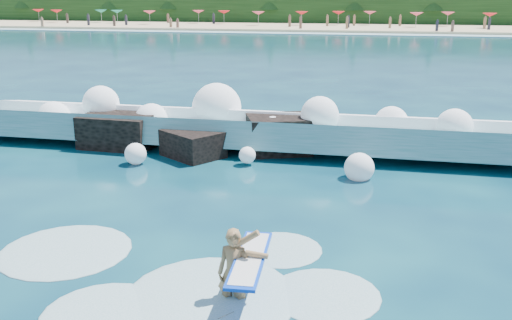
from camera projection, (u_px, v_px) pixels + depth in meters
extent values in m
plane|color=#082A42|center=(175.00, 229.00, 13.27)|extent=(200.00, 200.00, 0.00)
cube|color=tan|center=(352.00, 28.00, 86.37)|extent=(140.00, 20.00, 0.40)
cube|color=silver|center=(347.00, 34.00, 76.10)|extent=(140.00, 5.00, 0.08)
cube|color=black|center=(356.00, 10.00, 95.10)|extent=(140.00, 4.00, 5.00)
cube|color=teal|center=(236.00, 135.00, 20.07)|extent=(18.93, 2.88, 1.58)
cube|color=white|center=(242.00, 117.00, 20.69)|extent=(18.93, 1.33, 0.74)
cube|color=black|center=(120.00, 133.00, 20.40)|extent=(2.58, 1.98, 1.36)
cube|color=black|center=(193.00, 146.00, 19.07)|extent=(2.37, 2.26, 1.04)
cube|color=black|center=(279.00, 137.00, 19.61)|extent=(2.54, 2.30, 1.46)
imported|color=#987147|center=(234.00, 273.00, 10.04)|extent=(0.60, 0.40, 1.64)
cube|color=blue|center=(250.00, 259.00, 9.95)|extent=(0.66, 2.28, 0.06)
cube|color=white|center=(250.00, 258.00, 9.95)|extent=(0.56, 2.08, 0.06)
cylinder|color=black|center=(226.00, 315.00, 8.91)|extent=(0.01, 0.91, 0.43)
sphere|color=white|center=(54.00, 118.00, 20.86)|extent=(1.22, 1.22, 1.22)
sphere|color=white|center=(101.00, 104.00, 21.21)|extent=(1.36, 1.36, 1.36)
sphere|color=white|center=(152.00, 121.00, 20.71)|extent=(1.26, 1.26, 1.26)
sphere|color=white|center=(217.00, 108.00, 20.85)|extent=(1.80, 1.80, 1.80)
sphere|color=white|center=(273.00, 133.00, 19.50)|extent=(1.12, 1.12, 1.12)
sphere|color=white|center=(320.00, 115.00, 19.27)|extent=(1.30, 1.30, 1.30)
sphere|color=white|center=(391.00, 123.00, 19.60)|extent=(1.18, 1.18, 1.18)
sphere|color=white|center=(454.00, 127.00, 18.46)|extent=(1.18, 1.18, 1.18)
sphere|color=white|center=(136.00, 154.00, 18.21)|extent=(0.70, 0.70, 0.70)
sphere|color=white|center=(247.00, 155.00, 18.13)|extent=(0.54, 0.54, 0.54)
sphere|color=white|center=(359.00, 168.00, 16.80)|extent=(0.89, 0.89, 0.89)
ellipsoid|color=silver|center=(211.00, 296.00, 10.34)|extent=(3.19, 3.19, 0.16)
ellipsoid|color=silver|center=(104.00, 314.00, 9.76)|extent=(2.20, 2.20, 0.11)
ellipsoid|color=silver|center=(325.00, 295.00, 10.39)|extent=(2.06, 2.06, 0.10)
ellipsoid|color=silver|center=(65.00, 251.00, 12.16)|extent=(2.80, 2.80, 0.14)
ellipsoid|color=silver|center=(279.00, 249.00, 12.23)|extent=(1.84, 1.84, 0.09)
cone|color=red|center=(38.00, 11.00, 100.59)|extent=(2.00, 2.00, 0.50)
cone|color=red|center=(57.00, 11.00, 97.46)|extent=(2.00, 2.00, 0.50)
cone|color=#158771|center=(101.00, 11.00, 97.39)|extent=(2.00, 2.00, 0.50)
cone|color=#158771|center=(117.00, 12.00, 95.32)|extent=(2.00, 2.00, 0.50)
cone|color=#E4435D|center=(149.00, 12.00, 91.90)|extent=(2.00, 2.00, 0.50)
cone|color=#E4435D|center=(198.00, 12.00, 94.65)|extent=(2.00, 2.00, 0.50)
cone|color=red|center=(224.00, 12.00, 92.87)|extent=(2.00, 2.00, 0.50)
cone|color=#E4435D|center=(258.00, 13.00, 88.47)|extent=(2.00, 2.00, 0.50)
cone|color=red|center=(302.00, 13.00, 88.96)|extent=(2.00, 2.00, 0.50)
cone|color=red|center=(338.00, 13.00, 89.51)|extent=(2.00, 2.00, 0.50)
cone|color=#E4435D|center=(370.00, 13.00, 89.48)|extent=(2.00, 2.00, 0.50)
cone|color=#E4435D|center=(417.00, 14.00, 84.11)|extent=(2.00, 2.00, 0.50)
cone|color=#E4435D|center=(448.00, 14.00, 86.38)|extent=(2.00, 2.00, 0.50)
cone|color=red|center=(490.00, 15.00, 81.65)|extent=(2.00, 2.00, 0.50)
cube|color=#3F332D|center=(225.00, 20.00, 90.45)|extent=(0.35, 0.22, 1.38)
cube|color=#8C664C|center=(438.00, 24.00, 80.66)|extent=(0.35, 0.22, 1.36)
cube|color=#262633|center=(67.00, 23.00, 85.95)|extent=(0.35, 0.22, 1.59)
cube|color=brown|center=(301.00, 23.00, 80.77)|extent=(0.35, 0.22, 1.54)
cube|color=#8C664C|center=(89.00, 24.00, 85.27)|extent=(0.35, 0.22, 1.36)
cube|color=#262633|center=(288.00, 20.00, 90.05)|extent=(0.35, 0.22, 1.40)
cube|color=brown|center=(151.00, 24.00, 83.95)|extent=(0.35, 0.22, 1.47)
cube|color=#3F332D|center=(442.00, 24.00, 77.43)|extent=(0.35, 0.22, 1.48)
cube|color=#262633|center=(176.00, 22.00, 85.26)|extent=(0.35, 0.22, 1.44)
cube|color=brown|center=(328.00, 24.00, 80.02)|extent=(0.35, 0.22, 1.45)
cube|color=#262633|center=(100.00, 21.00, 87.91)|extent=(0.35, 0.22, 1.38)
cube|color=#3F332D|center=(388.00, 22.00, 85.97)|extent=(0.35, 0.22, 1.40)
cube|color=#8C664C|center=(81.00, 20.00, 87.58)|extent=(0.35, 0.22, 1.60)
cube|color=brown|center=(141.00, 19.00, 95.53)|extent=(0.35, 0.22, 1.47)
cube|color=#3F332D|center=(319.00, 26.00, 78.41)|extent=(0.35, 0.22, 1.49)
cube|color=#8C664C|center=(255.00, 19.00, 91.22)|extent=(0.35, 0.22, 1.55)
cube|color=brown|center=(188.00, 25.00, 81.69)|extent=(0.35, 0.22, 1.41)
cube|color=#3F332D|center=(199.00, 19.00, 94.87)|extent=(0.35, 0.22, 1.42)
cube|color=#8C664C|center=(93.00, 18.00, 96.61)|extent=(0.35, 0.22, 1.44)
cube|color=#262633|center=(67.00, 19.00, 94.85)|extent=(0.35, 0.22, 1.37)
cube|color=brown|center=(271.00, 20.00, 89.23)|extent=(0.35, 0.22, 1.57)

